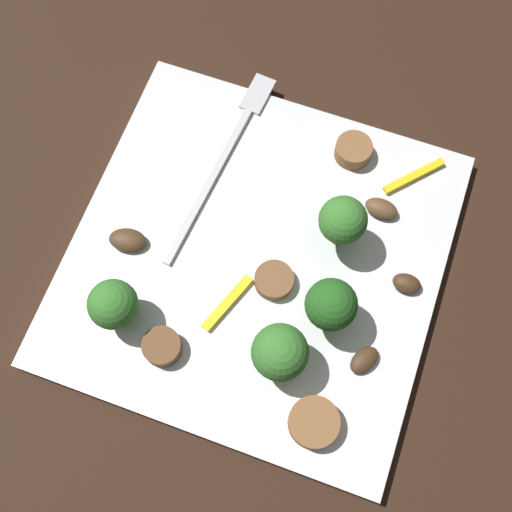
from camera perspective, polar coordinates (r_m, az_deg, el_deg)
name	(u,v)px	position (r m, az deg, el deg)	size (l,w,h in m)	color
ground_plane	(256,262)	(0.49, 0.00, -0.50)	(1.40, 1.40, 0.00)	black
plate	(256,259)	(0.49, 0.00, -0.25)	(0.27, 0.27, 0.01)	white
fork	(227,151)	(0.52, -2.61, 9.26)	(0.18, 0.03, 0.00)	silver
broccoli_floret_0	(113,305)	(0.45, -12.56, -4.23)	(0.04, 0.04, 0.05)	#408630
broccoli_floret_1	(280,352)	(0.43, 2.14, -8.55)	(0.04, 0.04, 0.05)	#408630
broccoli_floret_2	(343,221)	(0.46, 7.71, 3.11)	(0.03, 0.03, 0.06)	#408630
broccoli_floret_3	(331,305)	(0.44, 6.67, -4.34)	(0.04, 0.04, 0.05)	#296420
sausage_slice_0	(162,347)	(0.46, -8.34, -7.96)	(0.03, 0.03, 0.01)	brown
sausage_slice_1	(353,150)	(0.52, 8.62, 9.26)	(0.03, 0.03, 0.01)	brown
sausage_slice_2	(314,422)	(0.45, 5.15, -14.50)	(0.04, 0.04, 0.01)	brown
sausage_slice_3	(274,280)	(0.47, 1.61, -2.18)	(0.03, 0.03, 0.01)	brown
mushroom_0	(407,283)	(0.48, 13.23, -2.38)	(0.02, 0.01, 0.01)	#422B19
mushroom_1	(364,360)	(0.46, 9.58, -9.09)	(0.02, 0.01, 0.01)	#422B19
mushroom_2	(127,240)	(0.49, -11.34, 1.41)	(0.03, 0.02, 0.01)	#4C331E
mushroom_3	(381,208)	(0.50, 11.07, 4.17)	(0.03, 0.02, 0.01)	brown
pepper_strip_0	(414,176)	(0.52, 13.84, 6.90)	(0.05, 0.01, 0.00)	yellow
pepper_strip_2	(227,303)	(0.47, -2.55, -4.18)	(0.05, 0.01, 0.00)	yellow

